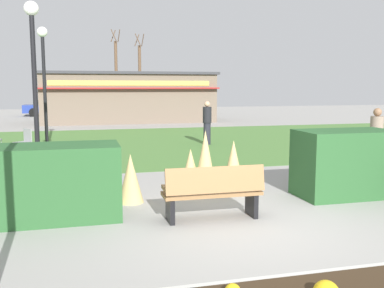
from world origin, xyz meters
TOP-DOWN VIEW (x-y plane):
  - ground_plane at (0.00, 0.00)m, footprint 80.00×80.00m
  - lawn_patch at (0.00, 10.88)m, footprint 36.00×12.00m
  - park_bench at (-0.44, 0.47)m, footprint 1.70×0.53m
  - hedge_left at (-3.18, 1.20)m, footprint 2.45×1.10m
  - hedge_right at (2.69, 1.39)m, footprint 1.99×1.10m
  - ornamental_grass_behind_left at (-0.38, 2.31)m, footprint 0.54×0.54m
  - ornamental_grass_behind_right at (0.58, 2.32)m, footprint 0.54×0.54m
  - ornamental_grass_behind_center at (-0.10, 2.15)m, footprint 0.53×0.53m
  - ornamental_grass_behind_far at (-1.67, 1.95)m, footprint 0.50×0.50m
  - lamppost_mid at (-3.67, 5.18)m, footprint 0.36×0.36m
  - lamppost_far at (-3.80, 10.02)m, footprint 0.36×0.36m
  - food_kiosk at (0.40, 21.79)m, footprint 10.92×4.49m
  - cafe_chair_west at (-4.38, 8.57)m, footprint 0.62×0.62m
  - person_strolling at (2.19, 9.88)m, footprint 0.34×0.34m
  - person_standing at (5.13, 3.66)m, footprint 0.34×0.34m
  - parked_car_west_slot at (-4.81, 29.20)m, footprint 4.23×2.12m
  - parked_car_center_slot at (0.04, 29.20)m, footprint 4.33×2.30m
  - parked_car_east_slot at (5.40, 29.20)m, footprint 4.32×2.28m
  - tree_left_bg at (0.73, 35.51)m, footprint 0.91×0.96m
  - tree_right_bg at (2.84, 34.67)m, footprint 0.91×0.96m

SIDE VIEW (x-z plane):
  - ground_plane at x=0.00m, z-range 0.00..0.00m
  - lawn_patch at x=0.00m, z-range 0.00..0.01m
  - park_bench at x=-0.44m, z-range 0.01..0.96m
  - ornamental_grass_behind_far at x=-1.67m, z-range 0.00..0.97m
  - ornamental_grass_behind_left at x=-0.38m, z-range 0.00..0.97m
  - cafe_chair_west at x=-4.38m, z-range 0.08..0.97m
  - ornamental_grass_behind_right at x=0.58m, z-range 0.00..1.12m
  - hedge_left at x=-3.18m, z-range 0.00..1.28m
  - parked_car_west_slot at x=-4.81m, z-range 0.04..1.24m
  - parked_car_center_slot at x=0.04m, z-range 0.04..1.24m
  - parked_car_east_slot at x=5.40m, z-range 0.04..1.24m
  - ornamental_grass_behind_center at x=-0.10m, z-range 0.00..1.37m
  - hedge_right at x=2.69m, z-range 0.00..1.37m
  - person_strolling at x=2.19m, z-range 0.02..1.71m
  - person_standing at x=5.13m, z-range 0.02..1.71m
  - food_kiosk at x=0.40m, z-range 0.01..3.16m
  - lamppost_mid at x=-3.67m, z-range 0.55..4.89m
  - lamppost_far at x=-3.80m, z-range 0.55..4.89m
  - tree_right_bg at x=2.84m, z-range -0.37..6.71m
  - tree_left_bg at x=0.73m, z-range -0.37..7.13m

